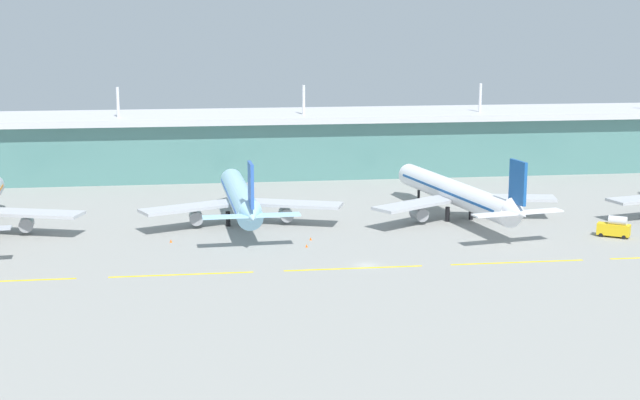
# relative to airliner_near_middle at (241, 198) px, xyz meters

# --- Properties ---
(ground_plane) EXTENTS (600.00, 600.00, 0.00)m
(ground_plane) POSITION_rel_airliner_near_middle_xyz_m (23.13, -40.98, -6.44)
(ground_plane) COLOR gray
(terminal_building) EXTENTS (288.00, 34.00, 28.34)m
(terminal_building) POSITION_rel_airliner_near_middle_xyz_m (23.13, 70.95, 3.43)
(terminal_building) COLOR slate
(terminal_building) RESTS_ON ground
(airliner_near_middle) EXTENTS (48.76, 59.29, 18.90)m
(airliner_near_middle) POSITION_rel_airliner_near_middle_xyz_m (0.00, 0.00, 0.00)
(airliner_near_middle) COLOR #9ED1EA
(airliner_near_middle) RESTS_ON ground
(airliner_far_middle) EXTENTS (47.96, 66.37, 18.90)m
(airliner_far_middle) POSITION_rel_airliner_near_middle_xyz_m (53.09, -1.49, 0.01)
(airliner_far_middle) COLOR white
(airliner_far_middle) RESTS_ON ground
(taxiway_stripe_west) EXTENTS (28.00, 0.70, 0.04)m
(taxiway_stripe_west) POSITION_rel_airliner_near_middle_xyz_m (-47.87, -43.13, -6.42)
(taxiway_stripe_west) COLOR yellow
(taxiway_stripe_west) RESTS_ON ground
(taxiway_stripe_mid_west) EXTENTS (28.00, 0.70, 0.04)m
(taxiway_stripe_mid_west) POSITION_rel_airliner_near_middle_xyz_m (-13.87, -43.13, -6.42)
(taxiway_stripe_mid_west) COLOR yellow
(taxiway_stripe_mid_west) RESTS_ON ground
(taxiway_stripe_centre) EXTENTS (28.00, 0.70, 0.04)m
(taxiway_stripe_centre) POSITION_rel_airliner_near_middle_xyz_m (20.13, -43.13, -6.42)
(taxiway_stripe_centre) COLOR yellow
(taxiway_stripe_centre) RESTS_ON ground
(taxiway_stripe_mid_east) EXTENTS (28.00, 0.70, 0.04)m
(taxiway_stripe_mid_east) POSITION_rel_airliner_near_middle_xyz_m (54.13, -43.13, -6.42)
(taxiway_stripe_mid_east) COLOR yellow
(taxiway_stripe_mid_east) RESTS_ON ground
(fuel_truck) EXTENTS (7.42, 6.19, 4.95)m
(fuel_truck) POSITION_rel_airliner_near_middle_xyz_m (83.46, -24.70, -4.18)
(fuel_truck) COLOR gold
(fuel_truck) RESTS_ON ground
(safety_cone_left_wingtip) EXTENTS (0.56, 0.56, 0.70)m
(safety_cone_left_wingtip) POSITION_rel_airliner_near_middle_xyz_m (12.94, -24.71, -6.09)
(safety_cone_left_wingtip) COLOR orange
(safety_cone_left_wingtip) RESTS_ON ground
(safety_cone_nose_front) EXTENTS (0.56, 0.56, 0.70)m
(safety_cone_nose_front) POSITION_rel_airliner_near_middle_xyz_m (-16.41, -16.25, -6.09)
(safety_cone_nose_front) COLOR orange
(safety_cone_nose_front) RESTS_ON ground
(safety_cone_right_wingtip) EXTENTS (0.56, 0.56, 0.70)m
(safety_cone_right_wingtip) POSITION_rel_airliner_near_middle_xyz_m (14.63, -18.35, -6.09)
(safety_cone_right_wingtip) COLOR orange
(safety_cone_right_wingtip) RESTS_ON ground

